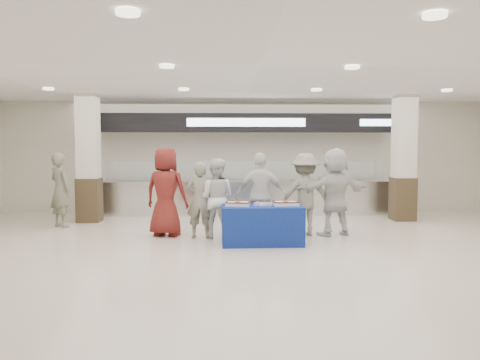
{
  "coord_description": "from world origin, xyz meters",
  "views": [
    {
      "loc": [
        -0.56,
        -7.63,
        1.88
      ],
      "look_at": [
        -0.28,
        1.6,
        1.23
      ],
      "focal_mm": 35.0,
      "sensor_mm": 36.0,
      "label": 1
    }
  ],
  "objects_px": {
    "display_table": "(262,225)",
    "soldier_b": "(305,194)",
    "sheet_cake_right": "(286,203)",
    "sheet_cake_left": "(238,203)",
    "soldier_bg": "(60,190)",
    "chef_short": "(261,195)",
    "civilian_white": "(335,192)",
    "cupcake_tray": "(263,204)",
    "civilian_maroon": "(166,192)",
    "chef_tall": "(216,198)",
    "soldier_a": "(200,200)"
  },
  "relations": [
    {
      "from": "sheet_cake_left",
      "to": "sheet_cake_right",
      "type": "distance_m",
      "value": 0.93
    },
    {
      "from": "display_table",
      "to": "chef_tall",
      "type": "relative_size",
      "value": 0.94
    },
    {
      "from": "cupcake_tray",
      "to": "soldier_bg",
      "type": "height_order",
      "value": "soldier_bg"
    },
    {
      "from": "sheet_cake_right",
      "to": "soldier_b",
      "type": "height_order",
      "value": "soldier_b"
    },
    {
      "from": "display_table",
      "to": "soldier_bg",
      "type": "bearing_deg",
      "value": 153.77
    },
    {
      "from": "civilian_maroon",
      "to": "chef_tall",
      "type": "xyz_separation_m",
      "value": [
        1.06,
        -0.22,
        -0.12
      ]
    },
    {
      "from": "cupcake_tray",
      "to": "chef_tall",
      "type": "relative_size",
      "value": 0.26
    },
    {
      "from": "sheet_cake_right",
      "to": "soldier_a",
      "type": "height_order",
      "value": "soldier_a"
    },
    {
      "from": "sheet_cake_left",
      "to": "civilian_white",
      "type": "bearing_deg",
      "value": 21.95
    },
    {
      "from": "civilian_white",
      "to": "chef_tall",
      "type": "bearing_deg",
      "value": -13.41
    },
    {
      "from": "civilian_maroon",
      "to": "chef_short",
      "type": "distance_m",
      "value": 2.01
    },
    {
      "from": "sheet_cake_left",
      "to": "soldier_bg",
      "type": "xyz_separation_m",
      "value": [
        -4.12,
        2.09,
        0.08
      ]
    },
    {
      "from": "soldier_bg",
      "to": "chef_short",
      "type": "bearing_deg",
      "value": -158.37
    },
    {
      "from": "civilian_maroon",
      "to": "soldier_a",
      "type": "xyz_separation_m",
      "value": [
        0.73,
        -0.27,
        -0.15
      ]
    },
    {
      "from": "cupcake_tray",
      "to": "chef_short",
      "type": "xyz_separation_m",
      "value": [
        0.0,
        0.61,
        0.1
      ]
    },
    {
      "from": "display_table",
      "to": "civilian_white",
      "type": "xyz_separation_m",
      "value": [
        1.61,
        0.86,
        0.56
      ]
    },
    {
      "from": "cupcake_tray",
      "to": "civilian_white",
      "type": "relative_size",
      "value": 0.23
    },
    {
      "from": "chef_tall",
      "to": "chef_short",
      "type": "xyz_separation_m",
      "value": [
        0.93,
        -0.05,
        0.06
      ]
    },
    {
      "from": "display_table",
      "to": "civilian_white",
      "type": "height_order",
      "value": "civilian_white"
    },
    {
      "from": "chef_tall",
      "to": "sheet_cake_left",
      "type": "bearing_deg",
      "value": 136.17
    },
    {
      "from": "soldier_a",
      "to": "chef_tall",
      "type": "relative_size",
      "value": 0.96
    },
    {
      "from": "sheet_cake_right",
      "to": "soldier_bg",
      "type": "height_order",
      "value": "soldier_bg"
    },
    {
      "from": "civilian_maroon",
      "to": "civilian_white",
      "type": "bearing_deg",
      "value": -163.66
    },
    {
      "from": "cupcake_tray",
      "to": "civilian_maroon",
      "type": "relative_size",
      "value": 0.22
    },
    {
      "from": "sheet_cake_right",
      "to": "soldier_b",
      "type": "xyz_separation_m",
      "value": [
        0.52,
        0.85,
        0.08
      ]
    },
    {
      "from": "cupcake_tray",
      "to": "chef_tall",
      "type": "xyz_separation_m",
      "value": [
        -0.93,
        0.66,
        0.04
      ]
    },
    {
      "from": "chef_tall",
      "to": "civilian_maroon",
      "type": "bearing_deg",
      "value": 1.4
    },
    {
      "from": "civilian_white",
      "to": "cupcake_tray",
      "type": "bearing_deg",
      "value": 10.29
    },
    {
      "from": "sheet_cake_left",
      "to": "soldier_bg",
      "type": "height_order",
      "value": "soldier_bg"
    },
    {
      "from": "sheet_cake_right",
      "to": "soldier_b",
      "type": "distance_m",
      "value": 1.0
    },
    {
      "from": "display_table",
      "to": "sheet_cake_right",
      "type": "xyz_separation_m",
      "value": [
        0.46,
        0.04,
        0.42
      ]
    },
    {
      "from": "civilian_white",
      "to": "sheet_cake_right",
      "type": "bearing_deg",
      "value": 18.06
    },
    {
      "from": "sheet_cake_left",
      "to": "chef_tall",
      "type": "height_order",
      "value": "chef_tall"
    },
    {
      "from": "cupcake_tray",
      "to": "civilian_white",
      "type": "height_order",
      "value": "civilian_white"
    },
    {
      "from": "sheet_cake_right",
      "to": "soldier_a",
      "type": "relative_size",
      "value": 0.31
    },
    {
      "from": "soldier_a",
      "to": "sheet_cake_left",
      "type": "bearing_deg",
      "value": 147.33
    },
    {
      "from": "chef_tall",
      "to": "soldier_bg",
      "type": "height_order",
      "value": "soldier_bg"
    },
    {
      "from": "soldier_a",
      "to": "soldier_bg",
      "type": "bearing_deg",
      "value": -17.25
    },
    {
      "from": "soldier_bg",
      "to": "civilian_maroon",
      "type": "bearing_deg",
      "value": -165.33
    },
    {
      "from": "soldier_bg",
      "to": "civilian_white",
      "type": "bearing_deg",
      "value": -152.11
    },
    {
      "from": "chef_short",
      "to": "soldier_b",
      "type": "xyz_separation_m",
      "value": [
        0.96,
        0.25,
        -0.01
      ]
    },
    {
      "from": "chef_short",
      "to": "soldier_b",
      "type": "relative_size",
      "value": 1.01
    },
    {
      "from": "display_table",
      "to": "chef_short",
      "type": "relative_size",
      "value": 0.88
    },
    {
      "from": "sheet_cake_left",
      "to": "soldier_a",
      "type": "xyz_separation_m",
      "value": [
        -0.76,
        0.62,
        -0.01
      ]
    },
    {
      "from": "display_table",
      "to": "soldier_b",
      "type": "relative_size",
      "value": 0.88
    },
    {
      "from": "chef_short",
      "to": "civilian_maroon",
      "type": "bearing_deg",
      "value": -4.56
    },
    {
      "from": "sheet_cake_left",
      "to": "sheet_cake_right",
      "type": "height_order",
      "value": "sheet_cake_right"
    },
    {
      "from": "civilian_maroon",
      "to": "soldier_b",
      "type": "relative_size",
      "value": 1.08
    },
    {
      "from": "sheet_cake_right",
      "to": "chef_short",
      "type": "xyz_separation_m",
      "value": [
        -0.43,
        0.6,
        0.08
      ]
    },
    {
      "from": "cupcake_tray",
      "to": "sheet_cake_right",
      "type": "bearing_deg",
      "value": 1.53
    }
  ]
}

